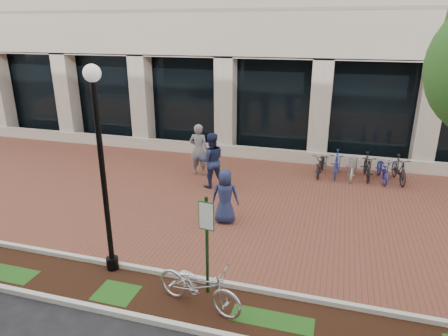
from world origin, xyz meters
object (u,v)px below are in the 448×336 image
(pedestrian_mid, at_px, (211,160))
(pedestrian_right, at_px, (225,197))
(bike_rack_cluster, at_px, (359,166))
(locked_bicycle, at_px, (199,285))
(pedestrian_left, at_px, (199,150))
(lamppost, at_px, (102,163))
(parking_sign, at_px, (207,233))

(pedestrian_mid, bearing_deg, pedestrian_right, 88.83)
(pedestrian_mid, relative_size, bike_rack_cluster, 0.56)
(bike_rack_cluster, bearing_deg, pedestrian_right, -129.09)
(locked_bicycle, relative_size, bike_rack_cluster, 0.56)
(pedestrian_mid, distance_m, bike_rack_cluster, 5.55)
(pedestrian_right, bearing_deg, bike_rack_cluster, -135.73)
(pedestrian_right, relative_size, bike_rack_cluster, 0.46)
(pedestrian_left, xyz_separation_m, bike_rack_cluster, (5.84, 1.29, -0.53))
(lamppost, xyz_separation_m, locked_bicycle, (2.40, -0.69, -2.12))
(pedestrian_mid, distance_m, pedestrian_right, 2.76)
(pedestrian_right, distance_m, bike_rack_cluster, 6.13)
(parking_sign, relative_size, bike_rack_cluster, 0.64)
(pedestrian_left, distance_m, bike_rack_cluster, 6.01)
(pedestrian_left, height_order, pedestrian_mid, pedestrian_left)
(locked_bicycle, distance_m, pedestrian_mid, 6.47)
(parking_sign, height_order, bike_rack_cluster, parking_sign)
(parking_sign, xyz_separation_m, bike_rack_cluster, (3.21, 8.09, -0.97))
(lamppost, bearing_deg, bike_rack_cluster, 54.43)
(lamppost, bearing_deg, pedestrian_left, 91.84)
(locked_bicycle, xyz_separation_m, bike_rack_cluster, (3.23, 8.57, -0.05))
(parking_sign, distance_m, pedestrian_mid, 6.02)
(parking_sign, xyz_separation_m, pedestrian_mid, (-1.79, 5.73, -0.45))
(pedestrian_left, bearing_deg, bike_rack_cluster, -168.44)
(bike_rack_cluster, bearing_deg, pedestrian_mid, -155.80)
(pedestrian_right, bearing_deg, lamppost, 51.02)
(pedestrian_left, xyz_separation_m, pedestrian_mid, (0.84, -1.07, -0.01))
(parking_sign, distance_m, lamppost, 2.71)
(lamppost, distance_m, locked_bicycle, 3.28)
(lamppost, height_order, pedestrian_left, lamppost)
(parking_sign, relative_size, lamppost, 0.48)
(pedestrian_mid, bearing_deg, lamppost, 55.88)
(locked_bicycle, xyz_separation_m, pedestrian_mid, (-1.77, 6.21, 0.47))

